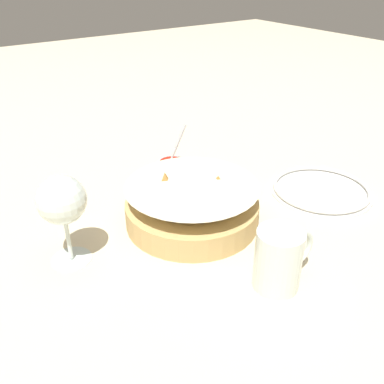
{
  "coord_description": "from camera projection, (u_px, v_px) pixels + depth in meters",
  "views": [
    {
      "loc": [
        -0.39,
        -0.55,
        0.46
      ],
      "look_at": [
        0.01,
        0.01,
        0.07
      ],
      "focal_mm": 40.0,
      "sensor_mm": 36.0,
      "label": 1
    }
  ],
  "objects": [
    {
      "name": "ground_plane",
      "position": [
        191.0,
        226.0,
        0.81
      ],
      "size": [
        4.0,
        4.0,
        0.0
      ],
      "primitive_type": "plane",
      "color": "beige"
    },
    {
      "name": "food_basket",
      "position": [
        192.0,
        206.0,
        0.81
      ],
      "size": [
        0.25,
        0.25,
        0.1
      ],
      "color": "tan",
      "rests_on": "ground_plane"
    },
    {
      "name": "sauce_cup",
      "position": [
        172.0,
        168.0,
        0.98
      ],
      "size": [
        0.07,
        0.07,
        0.12
      ],
      "color": "#B7B7BC",
      "rests_on": "ground_plane"
    },
    {
      "name": "wine_glass",
      "position": [
        62.0,
        203.0,
        0.67
      ],
      "size": [
        0.08,
        0.08,
        0.16
      ],
      "color": "silver",
      "rests_on": "ground_plane"
    },
    {
      "name": "beer_mug",
      "position": [
        279.0,
        261.0,
        0.65
      ],
      "size": [
        0.11,
        0.07,
        0.1
      ],
      "color": "silver",
      "rests_on": "ground_plane"
    },
    {
      "name": "side_plate",
      "position": [
        321.0,
        190.0,
        0.92
      ],
      "size": [
        0.21,
        0.21,
        0.01
      ],
      "color": "white",
      "rests_on": "ground_plane"
    }
  ]
}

